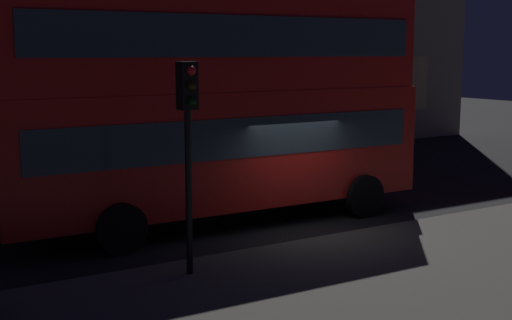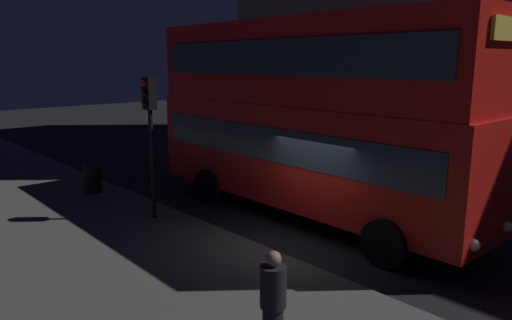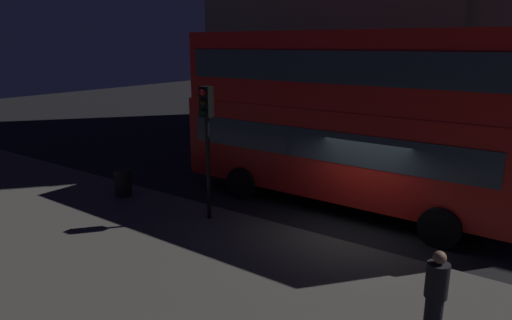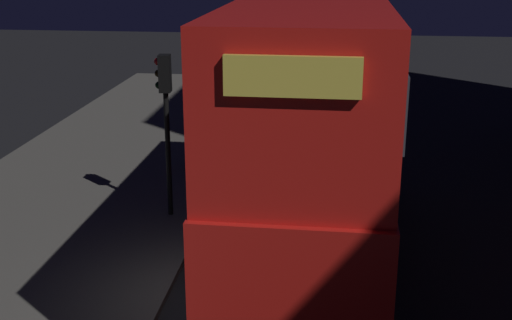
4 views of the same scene
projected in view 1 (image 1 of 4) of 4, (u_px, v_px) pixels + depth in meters
The scene contains 4 objects.
ground_plane at pixel (311, 233), 16.25m from camera, with size 80.00×80.00×0.00m, color black.
sidewalk_slab at pixel (448, 280), 12.74m from camera, with size 44.00×7.02×0.12m, color #4C4944.
double_decker_bus at pixel (215, 98), 16.65m from camera, with size 10.61×2.89×5.48m.
traffic_light_near_kerb at pixel (188, 123), 12.52m from camera, with size 0.34×0.37×3.86m.
Camera 1 is at (-9.42, -12.74, 4.16)m, focal length 49.59 mm.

